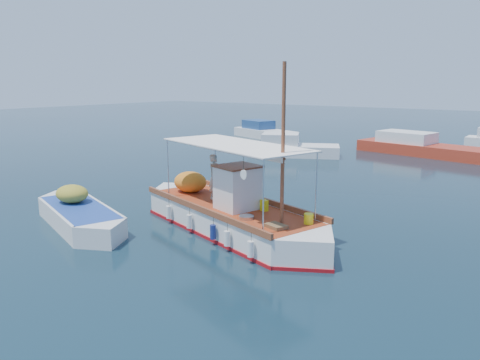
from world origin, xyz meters
The scene contains 6 objects.
ground centered at (0.00, 0.00, 0.00)m, with size 160.00×160.00×0.00m, color black.
fishing_caique centered at (-0.76, -0.46, 0.53)m, with size 9.52×4.69×6.07m.
dinghy centered at (-5.58, -3.35, 0.34)m, with size 6.24×3.30×1.61m.
bg_boat_nw centered at (-7.44, 15.76, 0.49)m, with size 6.82×4.96×1.80m.
bg_boat_n centered at (-0.04, 21.81, 0.49)m, with size 9.95×4.60×1.80m.
bg_boat_far_w centered at (-15.05, 23.86, 0.49)m, with size 7.47×4.55×1.80m.
Camera 1 is at (9.15, -13.45, 5.31)m, focal length 35.00 mm.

